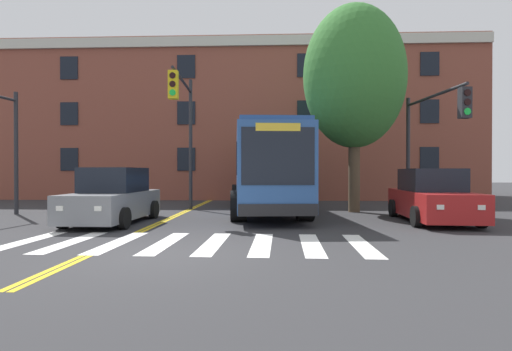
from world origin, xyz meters
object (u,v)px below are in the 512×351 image
car_grey_near_lane (113,198)px  traffic_light_overhead (184,117)px  city_bus (265,169)px  street_tree_curbside_large (354,77)px  car_red_far_lane (432,198)px  traffic_light_near_corner (430,128)px

car_grey_near_lane → traffic_light_overhead: (1.68, 3.30, 3.16)m
city_bus → street_tree_curbside_large: street_tree_curbside_large is taller
traffic_light_overhead → street_tree_curbside_large: 7.44m
car_red_far_lane → street_tree_curbside_large: 6.27m
traffic_light_overhead → car_red_far_lane: bearing=-15.0°
street_tree_curbside_large → car_red_far_lane: bearing=-58.4°
traffic_light_near_corner → street_tree_curbside_large: size_ratio=0.55×
car_grey_near_lane → traffic_light_overhead: 4.87m
car_grey_near_lane → street_tree_curbside_large: size_ratio=0.52×
car_red_far_lane → traffic_light_near_corner: 2.91m
traffic_light_overhead → car_grey_near_lane: bearing=-117.0°
car_grey_near_lane → traffic_light_near_corner: traffic_light_near_corner is taller
car_grey_near_lane → street_tree_curbside_large: bearing=24.9°
car_grey_near_lane → traffic_light_near_corner: size_ratio=0.94×
traffic_light_near_corner → street_tree_curbside_large: (-2.47, 1.93, 2.42)m
traffic_light_near_corner → traffic_light_overhead: bearing=173.4°
traffic_light_near_corner → traffic_light_overhead: traffic_light_overhead is taller
traffic_light_near_corner → street_tree_curbside_large: street_tree_curbside_large is taller
car_grey_near_lane → street_tree_curbside_large: street_tree_curbside_large is taller
city_bus → street_tree_curbside_large: size_ratio=1.22×
car_red_far_lane → traffic_light_overhead: size_ratio=0.82×
car_grey_near_lane → traffic_light_overhead: traffic_light_overhead is taller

